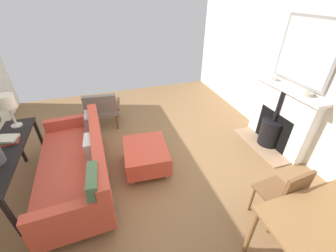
# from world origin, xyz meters

# --- Properties ---
(ground_plane) EXTENTS (5.09, 5.90, 0.01)m
(ground_plane) POSITION_xyz_m (0.00, 0.00, -0.00)
(ground_plane) COLOR olive
(wall_left) EXTENTS (0.12, 5.90, 2.84)m
(wall_left) POSITION_xyz_m (-2.55, 0.00, 1.42)
(wall_left) COLOR silver
(wall_left) RESTS_ON ground
(fireplace) EXTENTS (0.55, 1.27, 1.10)m
(fireplace) POSITION_xyz_m (-2.35, 0.34, 0.48)
(fireplace) COLOR #9E7A5B
(fireplace) RESTS_ON ground
(mirror_over_mantel) EXTENTS (0.04, 0.96, 0.95)m
(mirror_over_mantel) POSITION_xyz_m (-2.46, 0.34, 1.64)
(mirror_over_mantel) COLOR gray
(mantel_bowl_near) EXTENTS (0.12, 0.12, 0.04)m
(mantel_bowl_near) POSITION_xyz_m (-2.37, 0.01, 1.12)
(mantel_bowl_near) COLOR #9E9384
(mantel_bowl_near) RESTS_ON fireplace
(mantel_bowl_far) EXTENTS (0.14, 0.14, 0.06)m
(mantel_bowl_far) POSITION_xyz_m (-2.37, 0.68, 1.13)
(mantel_bowl_far) COLOR #9E9384
(mantel_bowl_far) RESTS_ON fireplace
(sofa) EXTENTS (0.95, 1.98, 0.82)m
(sofa) POSITION_xyz_m (0.94, 0.26, 0.34)
(sofa) COLOR #B2B2B7
(sofa) RESTS_ON ground
(ottoman) EXTENTS (0.71, 0.81, 0.39)m
(ottoman) POSITION_xyz_m (-0.03, 0.22, 0.24)
(ottoman) COLOR #B2B2B7
(ottoman) RESTS_ON ground
(armchair_accent) EXTENTS (0.74, 0.67, 0.78)m
(armchair_accent) POSITION_xyz_m (0.52, -1.21, 0.43)
(armchair_accent) COLOR brown
(armchair_accent) RESTS_ON ground
(console_table) EXTENTS (0.39, 1.58, 0.77)m
(console_table) POSITION_xyz_m (1.68, 0.26, 0.68)
(console_table) COLOR black
(console_table) RESTS_ON ground
(table_lamp_near_end) EXTENTS (0.22, 0.22, 0.47)m
(table_lamp_near_end) POSITION_xyz_m (1.68, -0.33, 1.13)
(table_lamp_near_end) COLOR beige
(table_lamp_near_end) RESTS_ON console_table
(book_stack) EXTENTS (0.27, 0.23, 0.07)m
(book_stack) POSITION_xyz_m (1.68, 0.06, 0.81)
(book_stack) COLOR #B23833
(book_stack) RESTS_ON console_table
(dining_table) EXTENTS (1.15, 0.72, 0.72)m
(dining_table) POSITION_xyz_m (-1.27, 2.14, 0.63)
(dining_table) COLOR olive
(dining_table) RESTS_ON ground
(dining_chair_near_fireplace) EXTENTS (0.43, 0.43, 0.87)m
(dining_chair_near_fireplace) POSITION_xyz_m (-1.28, 1.64, 0.51)
(dining_chair_near_fireplace) COLOR brown
(dining_chair_near_fireplace) RESTS_ON ground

